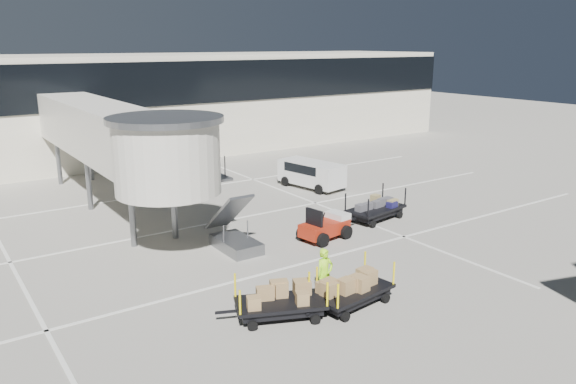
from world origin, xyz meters
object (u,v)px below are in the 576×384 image
Objects in this scene: box_cart_far at (285,302)px; ground_worker at (325,274)px; minivan at (310,172)px; box_cart_near at (353,290)px; baggage_tug at (326,227)px; suitcase_cart at (375,210)px.

box_cart_far is 1.94× the size of ground_worker.
ground_worker is 0.41× the size of minivan.
minivan is (11.10, 13.65, 0.44)m from box_cart_far.
baggage_tug is at bearing 52.60° from box_cart_near.
baggage_tug is 0.70× the size of box_cart_far.
suitcase_cart is 1.11× the size of box_cart_far.
suitcase_cart is 9.80m from ground_worker.
box_cart_near is 2.51m from box_cart_far.
ground_worker is (-3.94, -5.00, 0.37)m from baggage_tug.
suitcase_cart is at bearing 54.90° from box_cart_far.
minivan is (8.67, 14.28, 0.41)m from box_cart_near.
ground_worker is at bearing 33.27° from box_cart_far.
suitcase_cart is 2.15× the size of ground_worker.
suitcase_cart is 1.09× the size of box_cart_near.
minivan is at bearing 55.47° from ground_worker.
minivan reaches higher than suitcase_cart.
box_cart_near reaches higher than box_cart_far.
baggage_tug reaches higher than suitcase_cart.
baggage_tug is at bearing 64.69° from box_cart_far.
baggage_tug is at bearing -177.01° from suitcase_cart.
suitcase_cart reaches higher than box_cart_far.
baggage_tug is 0.69× the size of box_cart_near.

